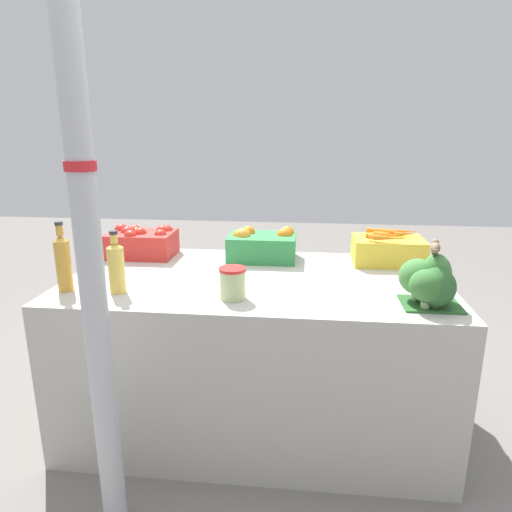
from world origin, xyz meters
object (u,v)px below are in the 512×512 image
juice_bottle_amber (63,262)px  apple_crate (141,241)px  carrot_crate (388,249)px  orange_crate (263,245)px  broccoli_pile (430,281)px  juice_bottle_cloudy (87,264)px  pickle_jar (233,283)px  sparrow_bird (435,247)px  support_pole (84,205)px  juice_bottle_golden (116,266)px

juice_bottle_amber → apple_crate: bearing=77.1°
apple_crate → carrot_crate: carrot_crate is taller
orange_crate → juice_bottle_amber: (-0.78, -0.57, 0.05)m
broccoli_pile → juice_bottle_cloudy: (-1.37, 0.01, 0.02)m
carrot_crate → pickle_jar: carrot_crate is taller
sparrow_bird → carrot_crate: bearing=20.9°
support_pole → carrot_crate: size_ratio=6.84×
broccoli_pile → pickle_jar: (-0.76, -0.01, -0.03)m
orange_crate → pickle_jar: orange_crate is taller
carrot_crate → juice_bottle_golden: juice_bottle_golden is taller
juice_bottle_golden → pickle_jar: size_ratio=2.05×
carrot_crate → pickle_jar: bearing=-140.4°
support_pole → pickle_jar: bearing=47.2°
support_pole → juice_bottle_amber: (-0.34, 0.43, -0.31)m
carrot_crate → broccoli_pile: size_ratio=1.49×
sparrow_bird → juice_bottle_golden: bearing=104.0°
orange_crate → juice_bottle_amber: juice_bottle_amber is taller
carrot_crate → juice_bottle_cloudy: size_ratio=1.26×
apple_crate → sparrow_bird: 1.48m
broccoli_pile → juice_bottle_amber: (-1.48, 0.01, 0.03)m
apple_crate → sparrow_bird: sparrow_bird is taller
orange_crate → pickle_jar: bearing=-96.5°
support_pole → broccoli_pile: 1.26m
orange_crate → broccoli_pile: size_ratio=1.49×
juice_bottle_golden → pickle_jar: (0.49, -0.02, -0.05)m
carrot_crate → sparrow_bird: size_ratio=2.58×
carrot_crate → sparrow_bird: 0.59m
pickle_jar → broccoli_pile: bearing=0.7°
juice_bottle_amber → pickle_jar: size_ratio=2.30×
juice_bottle_golden → sparrow_bird: 1.26m
carrot_crate → juice_bottle_golden: bearing=-154.7°
support_pole → pickle_jar: (0.38, 0.41, -0.37)m
carrot_crate → juice_bottle_golden: (-1.19, -0.56, 0.04)m
support_pole → sparrow_bird: size_ratio=17.62×
orange_crate → sparrow_bird: bearing=-38.7°
juice_bottle_cloudy → orange_crate: bearing=39.8°
support_pole → carrot_crate: bearing=42.5°
juice_bottle_cloudy → juice_bottle_golden: size_ratio=1.04×
juice_bottle_cloudy → pickle_jar: juice_bottle_cloudy is taller
juice_bottle_amber → sparrow_bird: 1.49m
sparrow_bird → broccoli_pile: bearing=149.4°
juice_bottle_amber → carrot_crate: bearing=21.6°
juice_bottle_cloudy → pickle_jar: (0.61, -0.02, -0.05)m
orange_crate → carrot_crate: 0.64m
apple_crate → pickle_jar: 0.83m
support_pole → apple_crate: 1.08m
juice_bottle_cloudy → juice_bottle_golden: bearing=0.0°
apple_crate → orange_crate: size_ratio=1.00×
pickle_jar → orange_crate: bearing=83.5°
apple_crate → juice_bottle_cloudy: 0.57m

